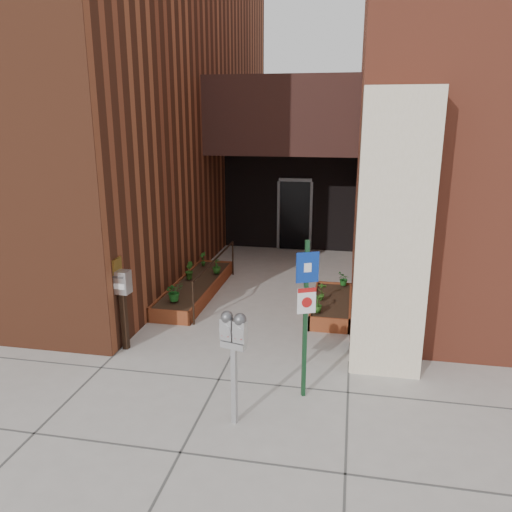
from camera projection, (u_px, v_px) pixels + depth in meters
The scene contains 15 objects.
ground at pixel (234, 351), 8.77m from camera, with size 80.00×80.00×0.00m, color #9E9991.
architecture at pixel (283, 80), 13.98m from camera, with size 20.00×14.60×10.00m.
planter_left at pixel (196, 289), 11.57m from camera, with size 0.90×3.60×0.30m.
planter_right at pixel (332, 306), 10.52m from camera, with size 0.80×2.20×0.30m.
handrail at pixel (215, 265), 11.27m from camera, with size 0.04×3.34×0.90m.
parking_meter at pixel (234, 338), 6.40m from camera, with size 0.37×0.21×1.60m.
sign_post at pixel (306, 304), 6.98m from camera, with size 0.30×0.15×2.37m.
payment_dropbox at pixel (122, 293), 8.60m from camera, with size 0.31×0.24×1.45m.
shrub_left_a at pixel (174, 291), 10.29m from camera, with size 0.36×0.36×0.40m, color #1C631F.
shrub_left_b at pixel (189, 270), 11.69m from camera, with size 0.23×0.23×0.41m, color #245518.
shrub_left_c at pixel (217, 266), 12.13m from camera, with size 0.20×0.20×0.36m, color #205217.
shrub_left_d at pixel (203, 259), 12.73m from camera, with size 0.19×0.19×0.36m, color #215C1A.
shrub_right_a at pixel (317, 304), 9.69m from camera, with size 0.19×0.19×0.35m, color #245317.
shrub_right_b at pixel (322, 291), 10.35m from camera, with size 0.20×0.20×0.38m, color #2E631C.
shrub_right_c at pixel (344, 279), 11.24m from camera, with size 0.27×0.27×0.30m, color #1A5C1C.
Camera 1 is at (1.92, -7.77, 3.98)m, focal length 35.00 mm.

